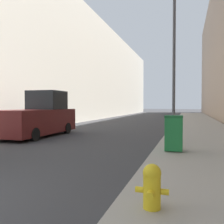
# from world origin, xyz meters

# --- Properties ---
(sidewalk_right) EXTENTS (3.99, 60.00, 0.14)m
(sidewalk_right) POSITION_xyz_m (5.85, 18.00, 0.07)
(sidewalk_right) COLOR #9E998E
(sidewalk_right) RESTS_ON ground
(building_left_glass) EXTENTS (12.00, 60.00, 12.08)m
(building_left_glass) POSITION_xyz_m (-11.01, 26.00, 6.04)
(building_left_glass) COLOR beige
(building_left_glass) RESTS_ON ground
(fire_hydrant) EXTENTS (0.51, 0.39, 0.68)m
(fire_hydrant) POSITION_xyz_m (4.49, 1.23, 0.50)
(fire_hydrant) COLOR yellow
(fire_hydrant) RESTS_ON sidewalk_right
(trash_bin) EXTENTS (0.60, 0.58, 1.22)m
(trash_bin) POSITION_xyz_m (4.56, 6.15, 0.77)
(trash_bin) COLOR #1E7538
(trash_bin) RESTS_ON sidewalk_right
(lamppost) EXTENTS (0.42, 0.42, 6.80)m
(lamppost) POSITION_xyz_m (4.41, 8.66, 4.40)
(lamppost) COLOR #4C4C51
(lamppost) RESTS_ON sidewalk_right
(pickup_truck) EXTENTS (2.03, 5.36, 2.52)m
(pickup_truck) POSITION_xyz_m (-2.80, 9.44, 1.03)
(pickup_truck) COLOR #561919
(pickup_truck) RESTS_ON ground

